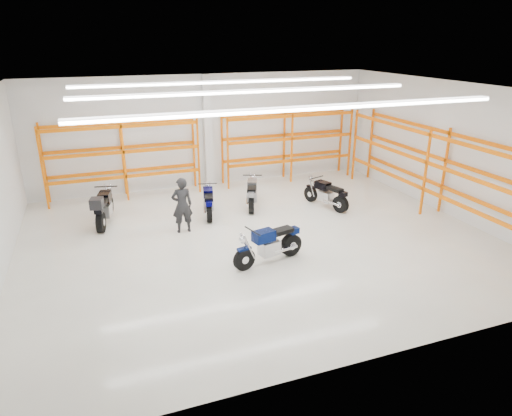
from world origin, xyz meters
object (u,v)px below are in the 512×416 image
object	(u,v)px
motorcycle_back_b	(208,203)
motorcycle_back_c	(252,194)
motorcycle_back_a	(103,208)
standing_man	(182,205)
motorcycle_back_d	(327,195)
structural_column	(208,132)
motorcycle_main	(271,245)

from	to	relation	value
motorcycle_back_b	motorcycle_back_c	xyz separation A→B (m)	(1.70, 0.27, 0.02)
motorcycle_back_a	standing_man	distance (m)	2.76
motorcycle_back_c	motorcycle_back_d	distance (m)	2.74
motorcycle_back_c	structural_column	xyz separation A→B (m)	(-0.78, 3.07, 1.76)
motorcycle_back_c	motorcycle_back_d	world-z (taller)	motorcycle_back_c
motorcycle_main	motorcycle_back_b	size ratio (longest dim) A/B	1.09
motorcycle_back_a	motorcycle_back_d	bearing A→B (deg)	-8.02
motorcycle_back_b	motorcycle_back_c	world-z (taller)	motorcycle_back_c
motorcycle_main	motorcycle_back_d	distance (m)	4.79
motorcycle_main	motorcycle_back_a	bearing A→B (deg)	133.94
standing_man	structural_column	distance (m)	5.08
motorcycle_back_a	structural_column	bearing A→B (deg)	34.50
motorcycle_back_b	structural_column	bearing A→B (deg)	74.68
motorcycle_back_a	motorcycle_back_b	xyz separation A→B (m)	(3.45, -0.34, -0.12)
motorcycle_back_d	motorcycle_back_a	bearing A→B (deg)	171.98
motorcycle_main	structural_column	xyz separation A→B (m)	(0.18, 7.34, 1.74)
motorcycle_back_c	standing_man	size ratio (longest dim) A/B	1.13
motorcycle_back_b	motorcycle_back_d	world-z (taller)	motorcycle_back_d
motorcycle_back_d	structural_column	world-z (taller)	structural_column
motorcycle_main	motorcycle_back_c	xyz separation A→B (m)	(0.96, 4.27, -0.02)
motorcycle_main	standing_man	distance (m)	3.46
motorcycle_back_b	motorcycle_back_d	xyz separation A→B (m)	(4.24, -0.75, 0.01)
motorcycle_back_a	motorcycle_back_d	size ratio (longest dim) A/B	1.17
motorcycle_back_c	motorcycle_back_d	size ratio (longest dim) A/B	1.01
motorcycle_back_c	standing_man	distance (m)	3.17
motorcycle_main	structural_column	distance (m)	7.55
structural_column	motorcycle_back_a	bearing A→B (deg)	-145.50
motorcycle_back_a	structural_column	distance (m)	5.55
motorcycle_back_d	standing_man	world-z (taller)	standing_man
motorcycle_main	motorcycle_back_d	bearing A→B (deg)	42.89
motorcycle_back_b	motorcycle_main	bearing A→B (deg)	-79.64
motorcycle_back_d	motorcycle_main	bearing A→B (deg)	-137.11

